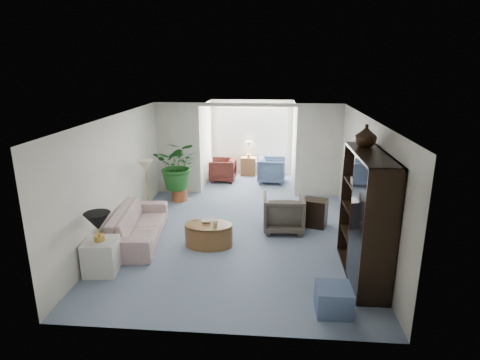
# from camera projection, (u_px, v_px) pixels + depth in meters

# --- Properties ---
(floor) EXTENTS (6.00, 6.00, 0.00)m
(floor) POSITION_uv_depth(u_px,v_px,m) (238.00, 239.00, 8.20)
(floor) COLOR gray
(floor) RESTS_ON ground
(sunroom_floor) EXTENTS (2.60, 2.60, 0.00)m
(sunroom_floor) POSITION_uv_depth(u_px,v_px,m) (250.00, 183.00, 12.12)
(sunroom_floor) COLOR gray
(sunroom_floor) RESTS_ON ground
(back_pier_left) EXTENTS (1.20, 0.12, 2.50)m
(back_pier_left) POSITION_uv_depth(u_px,v_px,m) (178.00, 149.00, 10.87)
(back_pier_left) COLOR white
(back_pier_left) RESTS_ON ground
(back_pier_right) EXTENTS (1.20, 0.12, 2.50)m
(back_pier_right) POSITION_uv_depth(u_px,v_px,m) (319.00, 151.00, 10.56)
(back_pier_right) COLOR white
(back_pier_right) RESTS_ON ground
(back_header) EXTENTS (2.60, 0.12, 0.10)m
(back_header) POSITION_uv_depth(u_px,v_px,m) (248.00, 105.00, 10.38)
(back_header) COLOR white
(back_header) RESTS_ON back_pier_left
(window_pane) EXTENTS (2.20, 0.02, 1.50)m
(window_pane) POSITION_uv_depth(u_px,v_px,m) (252.00, 131.00, 12.76)
(window_pane) COLOR white
(window_blinds) EXTENTS (2.20, 0.02, 1.50)m
(window_blinds) POSITION_uv_depth(u_px,v_px,m) (252.00, 131.00, 12.73)
(window_blinds) COLOR white
(framed_picture) EXTENTS (0.04, 0.50, 0.40)m
(framed_picture) POSITION_uv_depth(u_px,v_px,m) (368.00, 163.00, 7.43)
(framed_picture) COLOR #BFB699
(sofa) EXTENTS (1.12, 2.32, 0.65)m
(sofa) POSITION_uv_depth(u_px,v_px,m) (138.00, 225.00, 8.09)
(sofa) COLOR beige
(sofa) RESTS_ON ground
(end_table) EXTENTS (0.60, 0.60, 0.60)m
(end_table) POSITION_uv_depth(u_px,v_px,m) (101.00, 256.00, 6.82)
(end_table) COLOR silver
(end_table) RESTS_ON ground
(table_lamp) EXTENTS (0.44, 0.44, 0.30)m
(table_lamp) POSITION_uv_depth(u_px,v_px,m) (98.00, 221.00, 6.64)
(table_lamp) COLOR black
(table_lamp) RESTS_ON end_table
(floor_lamp) EXTENTS (0.36, 0.36, 0.28)m
(floor_lamp) POSITION_uv_depth(u_px,v_px,m) (145.00, 166.00, 9.00)
(floor_lamp) COLOR beige
(floor_lamp) RESTS_ON ground
(coffee_table) EXTENTS (1.08, 1.08, 0.45)m
(coffee_table) POSITION_uv_depth(u_px,v_px,m) (209.00, 235.00, 7.87)
(coffee_table) COLOR brown
(coffee_table) RESTS_ON ground
(coffee_bowl) EXTENTS (0.23, 0.23, 0.05)m
(coffee_bowl) POSITION_uv_depth(u_px,v_px,m) (207.00, 221.00, 7.90)
(coffee_bowl) COLOR silver
(coffee_bowl) RESTS_ON coffee_table
(coffee_cup) EXTENTS (0.12, 0.12, 0.10)m
(coffee_cup) POSITION_uv_depth(u_px,v_px,m) (215.00, 224.00, 7.68)
(coffee_cup) COLOR beige
(coffee_cup) RESTS_ON coffee_table
(wingback_chair) EXTENTS (0.88, 0.90, 0.80)m
(wingback_chair) POSITION_uv_depth(u_px,v_px,m) (283.00, 213.00, 8.55)
(wingback_chair) COLOR #5D5549
(wingback_chair) RESTS_ON ground
(side_table_dark) EXTENTS (0.62, 0.55, 0.62)m
(side_table_dark) POSITION_uv_depth(u_px,v_px,m) (315.00, 213.00, 8.81)
(side_table_dark) COLOR black
(side_table_dark) RESTS_ON ground
(entertainment_cabinet) EXTENTS (0.51, 1.92, 2.13)m
(entertainment_cabinet) POSITION_uv_depth(u_px,v_px,m) (366.00, 217.00, 6.52)
(entertainment_cabinet) COLOR black
(entertainment_cabinet) RESTS_ON ground
(cabinet_urn) EXTENTS (0.36, 0.36, 0.38)m
(cabinet_urn) POSITION_uv_depth(u_px,v_px,m) (366.00, 136.00, 6.65)
(cabinet_urn) COLOR black
(cabinet_urn) RESTS_ON entertainment_cabinet
(ottoman) EXTENTS (0.50, 0.50, 0.40)m
(ottoman) POSITION_uv_depth(u_px,v_px,m) (333.00, 300.00, 5.75)
(ottoman) COLOR slate
(ottoman) RESTS_ON ground
(plant_pot) EXTENTS (0.40, 0.40, 0.32)m
(plant_pot) POSITION_uv_depth(u_px,v_px,m) (179.00, 195.00, 10.49)
(plant_pot) COLOR #A55530
(plant_pot) RESTS_ON ground
(house_plant) EXTENTS (1.16, 1.00, 1.28)m
(house_plant) POSITION_uv_depth(u_px,v_px,m) (178.00, 165.00, 10.27)
(house_plant) COLOR #205B1F
(house_plant) RESTS_ON plant_pot
(sunroom_chair_blue) EXTENTS (0.85, 0.83, 0.75)m
(sunroom_chair_blue) POSITION_uv_depth(u_px,v_px,m) (272.00, 170.00, 12.07)
(sunroom_chair_blue) COLOR slate
(sunroom_chair_blue) RESTS_ON ground
(sunroom_chair_maroon) EXTENTS (0.79, 0.77, 0.70)m
(sunroom_chair_maroon) POSITION_uv_depth(u_px,v_px,m) (223.00, 170.00, 12.19)
(sunroom_chair_maroon) COLOR #51211B
(sunroom_chair_maroon) RESTS_ON ground
(sunroom_table) EXTENTS (0.50, 0.39, 0.60)m
(sunroom_table) POSITION_uv_depth(u_px,v_px,m) (249.00, 166.00, 12.87)
(sunroom_table) COLOR brown
(sunroom_table) RESTS_ON ground
(shelf_clutter) EXTENTS (0.30, 1.15, 1.06)m
(shelf_clutter) POSITION_uv_depth(u_px,v_px,m) (363.00, 223.00, 6.49)
(shelf_clutter) COLOR #5F5D5A
(shelf_clutter) RESTS_ON entertainment_cabinet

